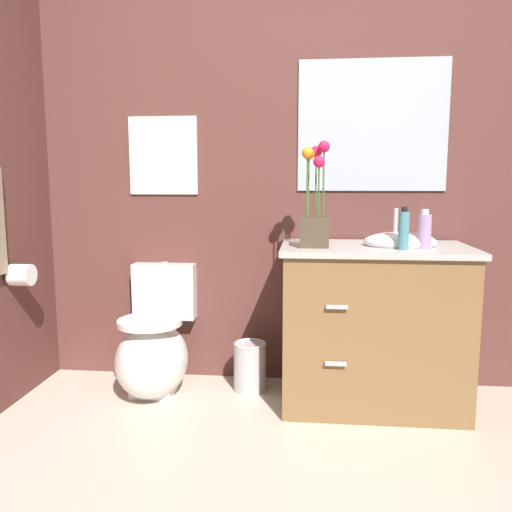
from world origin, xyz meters
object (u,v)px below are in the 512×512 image
object	(u,v)px
wall_poster	(163,156)
wall_mirror	(372,126)
flower_vase	(314,213)
vanity_cabinet	(373,324)
soap_bottle	(424,231)
trash_bin	(250,366)
toilet	(154,349)
toilet_paper_roll	(22,275)
lotion_bottle	(404,230)

from	to	relation	value
wall_poster	wall_mirror	world-z (taller)	wall_mirror
flower_vase	vanity_cabinet	bearing A→B (deg)	14.76
soap_bottle	trash_bin	bearing A→B (deg)	166.86
toilet	wall_poster	bearing A→B (deg)	90.00
vanity_cabinet	wall_poster	xyz separation A→B (m)	(-1.17, 0.29, 0.87)
vanity_cabinet	soap_bottle	size ratio (longest dim) A/B	5.39
vanity_cabinet	toilet_paper_roll	bearing A→B (deg)	-174.57
vanity_cabinet	wall_poster	bearing A→B (deg)	165.85
trash_bin	vanity_cabinet	bearing A→B (deg)	-9.69
flower_vase	wall_poster	distance (m)	0.98
vanity_cabinet	trash_bin	size ratio (longest dim) A/B	3.72
soap_bottle	wall_poster	xyz separation A→B (m)	(-1.38, 0.38, 0.38)
vanity_cabinet	trash_bin	distance (m)	0.72
trash_bin	wall_mirror	distance (m)	1.48
toilet	wall_mirror	xyz separation A→B (m)	(1.16, 0.27, 1.21)
wall_poster	wall_mirror	size ratio (longest dim) A/B	0.54
wall_mirror	toilet_paper_roll	distance (m)	2.00
wall_poster	toilet_paper_roll	size ratio (longest dim) A/B	3.96
wall_mirror	flower_vase	bearing A→B (deg)	-129.31
wall_poster	toilet_paper_roll	distance (m)	0.99
soap_bottle	wall_poster	world-z (taller)	wall_poster
toilet	wall_poster	distance (m)	1.09
lotion_bottle	trash_bin	xyz separation A→B (m)	(-0.76, 0.26, -0.79)
flower_vase	wall_mirror	size ratio (longest dim) A/B	0.64
toilet	wall_mirror	size ratio (longest dim) A/B	0.86
soap_bottle	trash_bin	world-z (taller)	soap_bottle
lotion_bottle	wall_poster	xyz separation A→B (m)	(-1.27, 0.44, 0.37)
trash_bin	wall_mirror	world-z (taller)	wall_mirror
flower_vase	trash_bin	distance (m)	0.95
soap_bottle	lotion_bottle	distance (m)	0.12
vanity_cabinet	lotion_bottle	distance (m)	0.53
toilet	wall_poster	size ratio (longest dim) A/B	1.58
trash_bin	toilet_paper_roll	bearing A→B (deg)	-166.10
flower_vase	lotion_bottle	xyz separation A→B (m)	(0.42, -0.07, -0.07)
lotion_bottle	trash_bin	world-z (taller)	lotion_bottle
toilet_paper_roll	wall_poster	bearing A→B (deg)	36.75
toilet_paper_roll	flower_vase	bearing A→B (deg)	3.42
lotion_bottle	trash_bin	size ratio (longest dim) A/B	0.75
flower_vase	soap_bottle	bearing A→B (deg)	-0.93
wall_poster	wall_mirror	bearing A→B (deg)	0.00
trash_bin	wall_poster	size ratio (longest dim) A/B	0.62
flower_vase	toilet_paper_roll	xyz separation A→B (m)	(-1.48, -0.09, -0.32)
wall_mirror	toilet_paper_roll	bearing A→B (deg)	-165.43
lotion_bottle	wall_mirror	world-z (taller)	wall_mirror
flower_vase	toilet	bearing A→B (deg)	172.79
trash_bin	wall_mirror	bearing A→B (deg)	15.75
lotion_bottle	flower_vase	bearing A→B (deg)	170.98
flower_vase	lotion_bottle	distance (m)	0.43
soap_bottle	wall_mirror	xyz separation A→B (m)	(-0.21, 0.38, 0.53)
trash_bin	wall_poster	distance (m)	1.28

